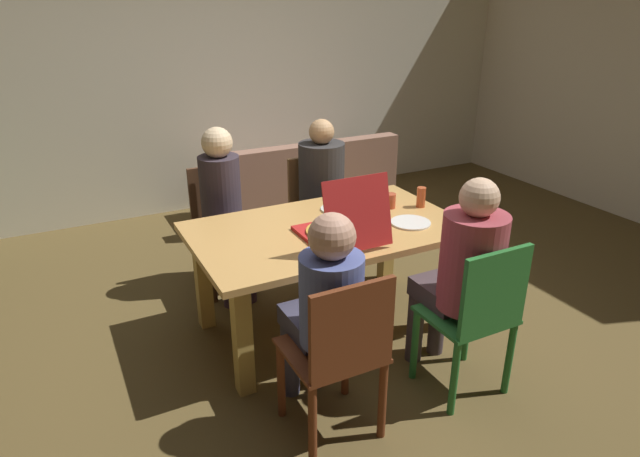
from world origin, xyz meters
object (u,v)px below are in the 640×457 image
(person_1, at_px, (464,267))
(plate_0, at_px, (411,223))
(plate_1, at_px, (336,209))
(person_0, at_px, (325,303))
(person_2, at_px, (224,200))
(chair_0, at_px, (340,353))
(chair_3, at_px, (317,206))
(chair_1, at_px, (477,314))
(drinking_glass_0, at_px, (338,191))
(drinking_glass_1, at_px, (390,201))
(couch, at_px, (301,186))
(person_3, at_px, (324,184))
(dining_table, at_px, (327,243))
(drinking_glass_2, at_px, (421,197))
(pizza_box_0, at_px, (340,229))
(chair_2, at_px, (220,224))

(person_1, xyz_separation_m, plate_0, (0.11, 0.64, 0.01))
(plate_0, bearing_deg, plate_1, 125.27)
(person_1, bearing_deg, person_0, 175.77)
(person_2, bearing_deg, chair_0, -90.00)
(person_1, height_order, chair_3, person_1)
(chair_0, height_order, chair_1, chair_1)
(person_0, relative_size, chair_1, 1.28)
(drinking_glass_0, distance_m, drinking_glass_1, 0.40)
(chair_1, xyz_separation_m, couch, (0.38, 2.99, -0.24))
(chair_0, xyz_separation_m, chair_1, (0.81, -0.04, 0.01))
(person_0, bearing_deg, drinking_glass_0, 58.52)
(person_2, distance_m, drinking_glass_1, 1.18)
(person_0, bearing_deg, person_1, -4.23)
(person_1, height_order, person_3, person_1)
(person_2, relative_size, person_3, 1.01)
(dining_table, xyz_separation_m, person_1, (0.39, -0.83, 0.11))
(dining_table, height_order, drinking_glass_1, drinking_glass_1)
(plate_1, xyz_separation_m, couch, (0.57, 1.78, -0.46))
(plate_1, height_order, couch, couch)
(person_1, bearing_deg, person_3, 90.00)
(drinking_glass_2, bearing_deg, person_3, 114.86)
(person_2, distance_m, pizza_box_0, 1.07)
(pizza_box_0, relative_size, drinking_glass_1, 5.05)
(person_1, height_order, plate_0, person_1)
(plate_0, xyz_separation_m, plate_1, (-0.30, 0.43, 0.00))
(drinking_glass_2, bearing_deg, couch, 89.18)
(person_3, relative_size, drinking_glass_2, 8.77)
(person_3, bearing_deg, chair_1, -90.00)
(plate_1, bearing_deg, plate_0, -54.73)
(person_3, relative_size, pizza_box_0, 2.39)
(chair_2, bearing_deg, dining_table, -65.94)
(dining_table, distance_m, drinking_glass_1, 0.57)
(plate_1, bearing_deg, person_0, -121.41)
(person_2, distance_m, plate_1, 0.83)
(dining_table, distance_m, plate_0, 0.55)
(couch, bearing_deg, dining_table, -110.78)
(drinking_glass_1, bearing_deg, chair_2, 138.91)
(person_0, xyz_separation_m, person_3, (0.81, 1.56, 0.03))
(person_1, relative_size, plate_1, 5.76)
(chair_2, distance_m, pizza_box_0, 1.24)
(plate_1, height_order, drinking_glass_0, drinking_glass_0)
(chair_1, xyz_separation_m, drinking_glass_2, (0.35, 1.00, 0.28))
(chair_3, xyz_separation_m, person_3, (-0.00, -0.12, 0.22))
(person_3, relative_size, plate_1, 5.66)
(pizza_box_0, distance_m, couch, 2.40)
(person_1, xyz_separation_m, person_3, (-0.00, 1.62, -0.00))
(dining_table, relative_size, chair_3, 1.90)
(drinking_glass_1, bearing_deg, person_0, -137.68)
(plate_1, bearing_deg, drinking_glass_2, -21.14)
(plate_0, bearing_deg, drinking_glass_1, 82.02)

